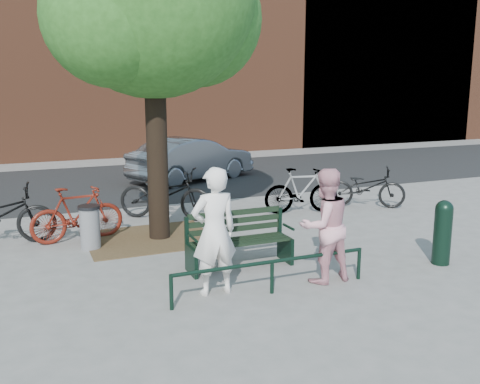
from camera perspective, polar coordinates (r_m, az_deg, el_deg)
name	(u,v)px	position (r m, az deg, el deg)	size (l,w,h in m)	color
ground	(240,267)	(8.94, 0.00, -8.04)	(90.00, 90.00, 0.00)	gray
dirt_pit	(150,238)	(10.65, -9.60, -4.90)	(2.40, 2.00, 0.02)	brown
road	(134,181)	(16.86, -11.20, 1.12)	(40.00, 7.00, 0.01)	black
townhouse_row	(95,3)	(24.24, -15.18, 18.90)	(45.00, 4.00, 14.00)	brown
park_bench	(238,238)	(8.86, -0.19, -4.96)	(1.74, 0.54, 0.97)	black
guard_railing	(272,267)	(7.78, 3.45, -7.96)	(3.06, 0.06, 0.51)	black
street_tree	(155,3)	(10.38, -9.01, 19.30)	(4.20, 3.80, 6.50)	black
person_left	(214,231)	(7.62, -2.76, -4.22)	(0.68, 0.44, 1.86)	white
person_right	(325,226)	(8.20, 9.01, -3.57)	(0.85, 0.66, 1.76)	pink
bollard	(443,230)	(9.56, 20.81, -3.82)	(0.29, 0.29, 1.10)	black
litter_bin	(90,227)	(10.17, -15.72, -3.62)	(0.40, 0.40, 0.81)	gray
bicycle_b	(77,214)	(10.73, -16.98, -2.25)	(0.50, 1.77, 1.07)	#5B160D
bicycle_c	(166,194)	(12.00, -7.94, -0.23)	(0.76, 2.17, 1.14)	black
bicycle_d	(302,191)	(12.55, 6.59, 0.16)	(0.50, 1.78, 1.07)	gray
bicycle_e	(366,187)	(13.42, 13.29, 0.50)	(0.66, 1.88, 0.99)	black
parked_car	(192,159)	(16.69, -5.14, 3.52)	(1.44, 4.12, 1.36)	slate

